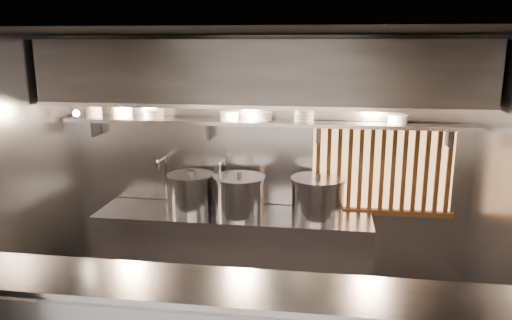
% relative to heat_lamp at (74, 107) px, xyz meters
% --- Properties ---
extents(ceiling, '(4.50, 4.50, 0.00)m').
position_rel_heat_lamp_xyz_m(ceiling, '(1.90, -0.85, 0.73)').
color(ceiling, black).
rests_on(ceiling, wall_back).
extents(wall_back, '(4.50, 0.00, 4.50)m').
position_rel_heat_lamp_xyz_m(wall_back, '(1.90, 0.65, -0.67)').
color(wall_back, gray).
rests_on(wall_back, floor).
extents(cooking_bench, '(3.00, 0.70, 0.90)m').
position_rel_heat_lamp_xyz_m(cooking_bench, '(1.60, 0.28, -1.62)').
color(cooking_bench, '#A0A0A6').
rests_on(cooking_bench, floor).
extents(bowl_shelf, '(4.40, 0.34, 0.04)m').
position_rel_heat_lamp_xyz_m(bowl_shelf, '(1.90, 0.47, -0.19)').
color(bowl_shelf, '#A0A0A6').
rests_on(bowl_shelf, wall_back).
extents(exhaust_hood, '(4.40, 0.81, 0.65)m').
position_rel_heat_lamp_xyz_m(exhaust_hood, '(1.90, 0.25, 0.36)').
color(exhaust_hood, '#2D2D30').
rests_on(exhaust_hood, ceiling).
extents(wood_screen, '(1.56, 0.09, 1.04)m').
position_rel_heat_lamp_xyz_m(wood_screen, '(3.20, 0.60, -0.69)').
color(wood_screen, '#F0AD6C').
rests_on(wood_screen, wall_back).
extents(faucet_left, '(0.04, 0.30, 0.50)m').
position_rel_heat_lamp_xyz_m(faucet_left, '(0.75, 0.52, -0.76)').
color(faucet_left, silver).
rests_on(faucet_left, wall_back).
extents(faucet_right, '(0.04, 0.30, 0.50)m').
position_rel_heat_lamp_xyz_m(faucet_right, '(1.45, 0.52, -0.76)').
color(faucet_right, silver).
rests_on(faucet_right, wall_back).
extents(heat_lamp, '(0.25, 0.35, 0.20)m').
position_rel_heat_lamp_xyz_m(heat_lamp, '(0.00, 0.00, 0.00)').
color(heat_lamp, '#A0A0A6').
rests_on(heat_lamp, exhaust_hood).
extents(pendant_bulb, '(0.09, 0.09, 0.19)m').
position_rel_heat_lamp_xyz_m(pendant_bulb, '(1.80, 0.35, -0.11)').
color(pendant_bulb, '#2D2D30').
rests_on(pendant_bulb, exhaust_hood).
extents(stock_pot_left, '(0.66, 0.66, 0.45)m').
position_rel_heat_lamp_xyz_m(stock_pot_left, '(1.12, 0.32, -0.96)').
color(stock_pot_left, '#A0A0A6').
rests_on(stock_pot_left, cooking_bench).
extents(stock_pot_mid, '(0.57, 0.57, 0.47)m').
position_rel_heat_lamp_xyz_m(stock_pot_mid, '(1.68, 0.25, -0.95)').
color(stock_pot_mid, '#A0A0A6').
rests_on(stock_pot_mid, cooking_bench).
extents(stock_pot_right, '(0.69, 0.69, 0.47)m').
position_rel_heat_lamp_xyz_m(stock_pot_right, '(2.51, 0.29, -0.95)').
color(stock_pot_right, '#A0A0A6').
rests_on(stock_pot_right, cooking_bench).
extents(bowl_stack_0, '(0.20, 0.20, 0.17)m').
position_rel_heat_lamp_xyz_m(bowl_stack_0, '(-0.02, 0.47, -0.08)').
color(bowl_stack_0, silver).
rests_on(bowl_stack_0, bowl_shelf).
extents(bowl_stack_1, '(0.23, 0.23, 0.13)m').
position_rel_heat_lamp_xyz_m(bowl_stack_1, '(0.32, 0.47, -0.10)').
color(bowl_stack_1, silver).
rests_on(bowl_stack_1, bowl_shelf).
extents(bowl_stack_2, '(0.23, 0.23, 0.09)m').
position_rel_heat_lamp_xyz_m(bowl_stack_2, '(0.69, 0.47, -0.12)').
color(bowl_stack_2, silver).
rests_on(bowl_stack_2, bowl_shelf).
extents(bowl_stack_3, '(0.21, 0.21, 0.09)m').
position_rel_heat_lamp_xyz_m(bowl_stack_3, '(1.54, 0.47, -0.12)').
color(bowl_stack_3, silver).
rests_on(bowl_stack_3, bowl_shelf).
extents(bowl_stack_4, '(0.22, 0.22, 0.09)m').
position_rel_heat_lamp_xyz_m(bowl_stack_4, '(1.90, 0.47, -0.12)').
color(bowl_stack_4, silver).
rests_on(bowl_stack_4, bowl_shelf).
extents(bowl_stack_5, '(0.22, 0.22, 0.17)m').
position_rel_heat_lamp_xyz_m(bowl_stack_5, '(2.34, 0.47, -0.08)').
color(bowl_stack_5, silver).
rests_on(bowl_stack_5, bowl_shelf).
extents(bowl_stack_6, '(0.21, 0.21, 0.09)m').
position_rel_heat_lamp_xyz_m(bowl_stack_6, '(3.31, 0.47, -0.12)').
color(bowl_stack_6, silver).
rests_on(bowl_stack_6, bowl_shelf).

